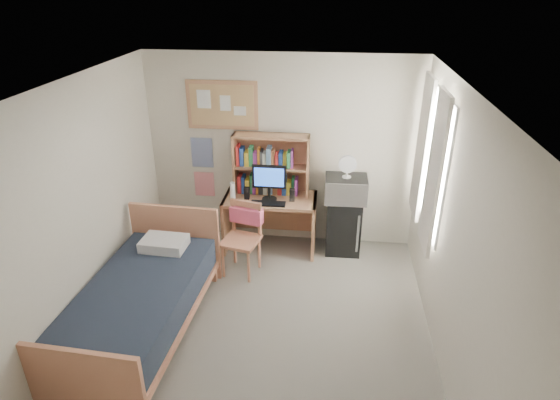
# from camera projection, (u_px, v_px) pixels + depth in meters

# --- Properties ---
(floor) EXTENTS (3.60, 4.20, 0.02)m
(floor) POSITION_uv_depth(u_px,v_px,m) (259.00, 336.00, 4.96)
(floor) COLOR gray
(floor) RESTS_ON ground
(ceiling) EXTENTS (3.60, 4.20, 0.02)m
(ceiling) POSITION_uv_depth(u_px,v_px,m) (253.00, 89.00, 3.83)
(ceiling) COLOR white
(ceiling) RESTS_ON wall_back
(wall_back) EXTENTS (3.60, 0.04, 2.60)m
(wall_back) POSITION_uv_depth(u_px,v_px,m) (282.00, 152.00, 6.27)
(wall_back) COLOR silver
(wall_back) RESTS_ON floor
(wall_left) EXTENTS (0.04, 4.20, 2.60)m
(wall_left) POSITION_uv_depth(u_px,v_px,m) (75.00, 217.00, 4.58)
(wall_left) COLOR silver
(wall_left) RESTS_ON floor
(wall_right) EXTENTS (0.04, 4.20, 2.60)m
(wall_right) POSITION_uv_depth(u_px,v_px,m) (454.00, 239.00, 4.20)
(wall_right) COLOR silver
(wall_right) RESTS_ON floor
(window_unit) EXTENTS (0.10, 1.40, 1.70)m
(window_unit) POSITION_uv_depth(u_px,v_px,m) (430.00, 160.00, 5.15)
(window_unit) COLOR white
(window_unit) RESTS_ON wall_right
(curtain_left) EXTENTS (0.04, 0.55, 1.70)m
(curtain_left) POSITION_uv_depth(u_px,v_px,m) (434.00, 174.00, 4.80)
(curtain_left) COLOR white
(curtain_left) RESTS_ON wall_right
(curtain_right) EXTENTS (0.04, 0.55, 1.70)m
(curtain_right) POSITION_uv_depth(u_px,v_px,m) (422.00, 148.00, 5.51)
(curtain_right) COLOR white
(curtain_right) RESTS_ON wall_right
(bulletin_board) EXTENTS (0.94, 0.03, 0.64)m
(bulletin_board) POSITION_uv_depth(u_px,v_px,m) (222.00, 105.00, 6.07)
(bulletin_board) COLOR tan
(bulletin_board) RESTS_ON wall_back
(poster_wave) EXTENTS (0.30, 0.01, 0.42)m
(poster_wave) POSITION_uv_depth(u_px,v_px,m) (202.00, 153.00, 6.40)
(poster_wave) COLOR #243E91
(poster_wave) RESTS_ON wall_back
(poster_japan) EXTENTS (0.28, 0.01, 0.36)m
(poster_japan) POSITION_uv_depth(u_px,v_px,m) (204.00, 184.00, 6.60)
(poster_japan) COLOR red
(poster_japan) RESTS_ON wall_back
(desk) EXTENTS (1.24, 0.63, 0.77)m
(desk) POSITION_uv_depth(u_px,v_px,m) (270.00, 223.00, 6.39)
(desk) COLOR tan
(desk) RESTS_ON floor
(desk_chair) EXTENTS (0.56, 0.56, 0.93)m
(desk_chair) POSITION_uv_depth(u_px,v_px,m) (241.00, 240.00, 5.81)
(desk_chair) COLOR tan
(desk_chair) RESTS_ON floor
(mini_fridge) EXTENTS (0.47, 0.47, 0.78)m
(mini_fridge) POSITION_uv_depth(u_px,v_px,m) (343.00, 225.00, 6.34)
(mini_fridge) COLOR black
(mini_fridge) RESTS_ON floor
(bed) EXTENTS (1.18, 2.19, 0.59)m
(bed) POSITION_uv_depth(u_px,v_px,m) (140.00, 309.00, 4.88)
(bed) COLOR #19212E
(bed) RESTS_ON floor
(hutch) EXTENTS (1.00, 0.26, 0.82)m
(hutch) POSITION_uv_depth(u_px,v_px,m) (271.00, 165.00, 6.17)
(hutch) COLOR tan
(hutch) RESTS_ON desk
(monitor) EXTENTS (0.44, 0.04, 0.47)m
(monitor) POSITION_uv_depth(u_px,v_px,m) (269.00, 183.00, 6.06)
(monitor) COLOR black
(monitor) RESTS_ON desk
(keyboard) EXTENTS (0.45, 0.15, 0.02)m
(keyboard) POSITION_uv_depth(u_px,v_px,m) (268.00, 204.00, 6.03)
(keyboard) COLOR black
(keyboard) RESTS_ON desk
(speaker_left) EXTENTS (0.07, 0.07, 0.16)m
(speaker_left) POSITION_uv_depth(u_px,v_px,m) (247.00, 193.00, 6.16)
(speaker_left) COLOR black
(speaker_left) RESTS_ON desk
(speaker_right) EXTENTS (0.07, 0.07, 0.17)m
(speaker_right) POSITION_uv_depth(u_px,v_px,m) (292.00, 195.00, 6.10)
(speaker_right) COLOR black
(speaker_right) RESTS_ON desk
(water_bottle) EXTENTS (0.07, 0.07, 0.24)m
(water_bottle) POSITION_uv_depth(u_px,v_px,m) (233.00, 191.00, 6.12)
(water_bottle) COLOR white
(water_bottle) RESTS_ON desk
(hoodie) EXTENTS (0.44, 0.22, 0.20)m
(hoodie) POSITION_uv_depth(u_px,v_px,m) (246.00, 215.00, 5.87)
(hoodie) COLOR #F25C7E
(hoodie) RESTS_ON desk_chair
(microwave) EXTENTS (0.55, 0.42, 0.31)m
(microwave) POSITION_uv_depth(u_px,v_px,m) (346.00, 189.00, 6.09)
(microwave) COLOR silver
(microwave) RESTS_ON mini_fridge
(desk_fan) EXTENTS (0.23, 0.23, 0.28)m
(desk_fan) POSITION_uv_depth(u_px,v_px,m) (347.00, 167.00, 5.96)
(desk_fan) COLOR white
(desk_fan) RESTS_ON microwave
(pillow) EXTENTS (0.52, 0.38, 0.12)m
(pillow) POSITION_uv_depth(u_px,v_px,m) (164.00, 243.00, 5.40)
(pillow) COLOR white
(pillow) RESTS_ON bed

